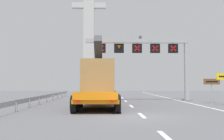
% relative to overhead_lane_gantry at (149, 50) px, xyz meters
% --- Properties ---
extents(ground, '(112.00, 112.00, 0.00)m').
position_rel_overhead_lane_gantry_xyz_m(ground, '(-3.06, -14.30, -5.40)').
color(ground, '#5B5B60').
extents(lane_markings, '(0.20, 54.31, 0.01)m').
position_rel_overhead_lane_gantry_xyz_m(lane_markings, '(-2.60, 5.55, -5.39)').
color(lane_markings, silver).
rests_on(lane_markings, ground).
extents(edge_line_right, '(0.20, 63.00, 0.01)m').
position_rel_overhead_lane_gantry_xyz_m(edge_line_right, '(3.14, -2.30, -5.40)').
color(edge_line_right, silver).
rests_on(edge_line_right, ground).
extents(overhead_lane_gantry, '(11.34, 0.90, 6.97)m').
position_rel_overhead_lane_gantry_xyz_m(overhead_lane_gantry, '(0.00, 0.00, 0.00)').
color(overhead_lane_gantry, '#9EA0A5').
rests_on(overhead_lane_gantry, ground).
extents(heavy_haul_truck_orange, '(3.08, 14.08, 5.30)m').
position_rel_overhead_lane_gantry_xyz_m(heavy_haul_truck_orange, '(-5.19, -5.29, -3.41)').
color(heavy_haul_truck_orange, orange).
rests_on(heavy_haul_truck_orange, ground).
extents(tourist_info_sign_brown, '(1.52, 0.15, 2.27)m').
position_rel_overhead_lane_gantry_xyz_m(tourist_info_sign_brown, '(5.16, -4.14, -3.67)').
color(tourist_info_sign_brown, '#9EA0A5').
rests_on(tourist_info_sign_brown, ground).
extents(guardrail_left, '(0.13, 27.30, 0.76)m').
position_rel_overhead_lane_gantry_xyz_m(guardrail_left, '(-10.40, -2.65, -4.84)').
color(guardrail_left, '#999EA3').
rests_on(guardrail_left, ground).
extents(bridge_pylon_distant, '(9.00, 2.00, 36.77)m').
position_rel_overhead_lane_gantry_xyz_m(bridge_pylon_distant, '(-9.30, 43.74, 13.38)').
color(bridge_pylon_distant, '#B7B7B2').
rests_on(bridge_pylon_distant, ground).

